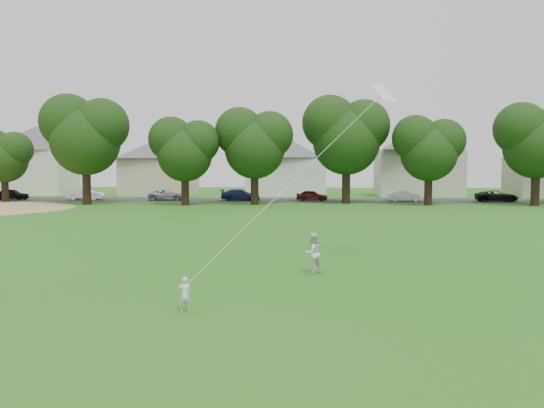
{
  "coord_description": "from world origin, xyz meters",
  "views": [
    {
      "loc": [
        2.66,
        -13.73,
        3.36
      ],
      "look_at": [
        1.59,
        2.0,
        2.3
      ],
      "focal_mm": 35.0,
      "sensor_mm": 36.0,
      "label": 1
    }
  ],
  "objects": [
    {
      "name": "parked_cars",
      "position": [
        -3.4,
        41.0,
        0.59
      ],
      "size": [
        54.58,
        2.13,
        1.24
      ],
      "color": "black",
      "rests_on": "ground"
    },
    {
      "name": "older_boy",
      "position": [
        2.81,
        3.13,
        0.65
      ],
      "size": [
        0.8,
        0.77,
        1.3
      ],
      "primitive_type": "imported",
      "rotation": [
        0.0,
        0.0,
        3.78
      ],
      "color": "silver",
      "rests_on": "ground"
    },
    {
      "name": "street",
      "position": [
        0.0,
        42.0,
        0.01
      ],
      "size": [
        90.0,
        7.0,
        0.01
      ],
      "primitive_type": "cube",
      "color": "#2D2D30",
      "rests_on": "ground"
    },
    {
      "name": "tree_row",
      "position": [
        2.78,
        35.86,
        6.28
      ],
      "size": [
        84.26,
        9.3,
        10.59
      ],
      "color": "black",
      "rests_on": "ground"
    },
    {
      "name": "kite",
      "position": [
        2.55,
        1.89,
        3.32
      ],
      "size": [
        3.31,
        4.07,
        10.5
      ],
      "color": "white",
      "rests_on": "ground"
    },
    {
      "name": "toddler",
      "position": [
        -0.21,
        -1.64,
        0.42
      ],
      "size": [
        0.34,
        0.27,
        0.83
      ],
      "primitive_type": "imported",
      "rotation": [
        0.0,
        0.0,
        3.41
      ],
      "color": "silver",
      "rests_on": "ground"
    },
    {
      "name": "ground",
      "position": [
        0.0,
        0.0,
        0.0
      ],
      "size": [
        160.0,
        160.0,
        0.0
      ],
      "primitive_type": "plane",
      "color": "#226316",
      "rests_on": "ground"
    },
    {
      "name": "house_row",
      "position": [
        1.47,
        52.0,
        4.84
      ],
      "size": [
        77.17,
        14.23,
        10.27
      ],
      "color": "white",
      "rests_on": "ground"
    }
  ]
}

